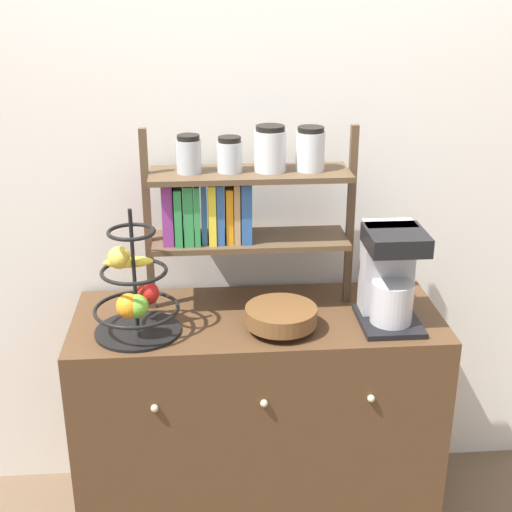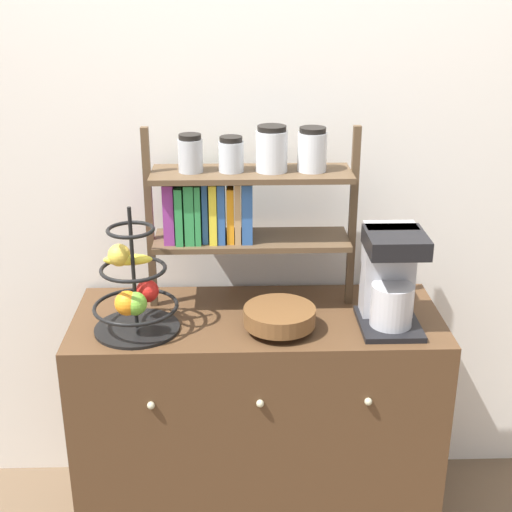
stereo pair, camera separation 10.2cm
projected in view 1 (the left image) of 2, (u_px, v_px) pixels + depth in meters
wall_back at (251, 142)px, 2.40m from camera, size 7.00×0.05×2.60m
sideboard at (257, 418)px, 2.47m from camera, size 1.20×0.50×0.79m
coffee_maker at (390, 275)px, 2.24m from camera, size 0.19×0.23×0.32m
fruit_stand at (135, 295)px, 2.17m from camera, size 0.27×0.27×0.40m
wooden_bowl at (281, 317)px, 2.22m from camera, size 0.23×0.23×0.08m
shelf_hutch at (234, 196)px, 2.27m from camera, size 0.68×0.20×0.60m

